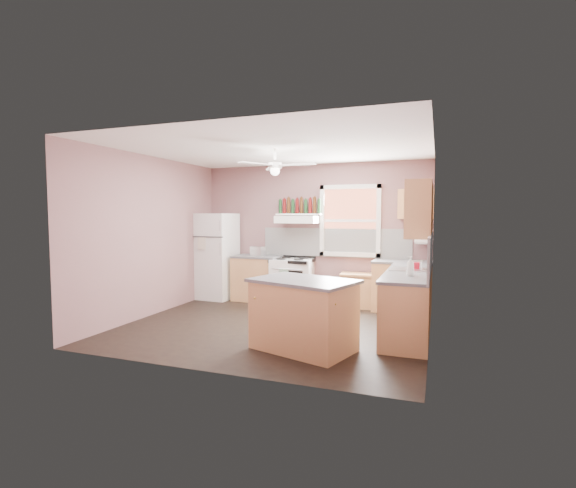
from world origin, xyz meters
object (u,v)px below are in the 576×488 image
(refrigerator, at_px, (216,256))
(stove, at_px, (292,281))
(toaster, at_px, (258,251))
(island, at_px, (303,316))
(cart, at_px, (358,290))

(refrigerator, relative_size, stove, 2.02)
(refrigerator, distance_m, toaster, 0.92)
(toaster, height_order, stove, toaster)
(toaster, distance_m, island, 3.21)
(refrigerator, height_order, stove, refrigerator)
(island, bearing_deg, refrigerator, 154.17)
(refrigerator, bearing_deg, island, -40.45)
(refrigerator, bearing_deg, cart, 5.49)
(refrigerator, height_order, cart, refrigerator)
(toaster, relative_size, stove, 0.33)
(refrigerator, xyz_separation_m, island, (2.70, -2.54, -0.44))
(toaster, xyz_separation_m, cart, (1.99, 0.07, -0.68))
(island, bearing_deg, cart, 103.16)
(toaster, xyz_separation_m, island, (1.79, -2.61, -0.56))
(toaster, height_order, cart, toaster)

